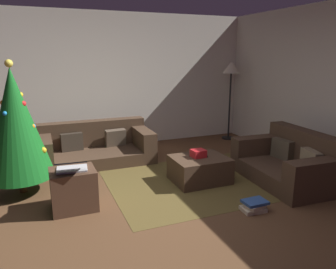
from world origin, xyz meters
The scene contains 13 objects.
ground_plane centered at (0.00, 0.00, 0.00)m, with size 6.40×6.40×0.00m, color brown.
rear_partition centered at (0.00, 3.14, 1.30)m, with size 6.40×0.12×2.60m, color silver.
couch_left centered at (-0.26, 2.26, 0.25)m, with size 1.89×0.99×0.66m.
couch_right centered at (2.25, 0.25, 0.27)m, with size 1.04×1.55×0.72m.
ottoman centered at (0.99, 0.72, 0.18)m, with size 0.79×0.62×0.37m, color #473323.
gift_box centered at (0.97, 0.74, 0.42)m, with size 0.19×0.18×0.11m, color red.
tv_remote centered at (1.07, 0.75, 0.38)m, with size 0.05×0.16×0.02m, color black.
christmas_tree centered at (-1.40, 1.29, 0.94)m, with size 0.87×0.87×1.75m.
side_table centered at (-0.81, 0.52, 0.25)m, with size 0.52×0.44×0.49m, color #4C3323.
laptop centered at (-0.82, 0.46, 0.55)m, with size 0.39×0.44×0.18m.
book_stack centered at (1.16, -0.36, 0.06)m, with size 0.30×0.23×0.13m.
corner_lamp centered at (2.72, 2.68, 1.42)m, with size 0.36×0.36×1.66m.
area_rug centered at (0.99, 0.72, 0.00)m, with size 2.60×2.00×0.01m, color brown.
Camera 1 is at (-1.12, -3.24, 1.82)m, focal length 34.65 mm.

